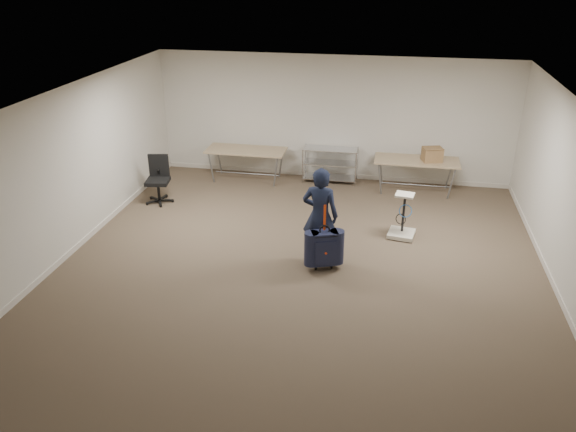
# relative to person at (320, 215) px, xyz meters

# --- Properties ---
(ground) EXTENTS (9.00, 9.00, 0.00)m
(ground) POSITION_rel_person_xyz_m (-0.27, -0.50, -0.83)
(ground) COLOR #4C3D2E
(ground) RESTS_ON ground
(room_shell) EXTENTS (8.00, 9.00, 9.00)m
(room_shell) POSITION_rel_person_xyz_m (-0.27, 0.88, -0.78)
(room_shell) COLOR beige
(room_shell) RESTS_ON ground
(folding_table_left) EXTENTS (1.80, 0.75, 0.73)m
(folding_table_left) POSITION_rel_person_xyz_m (-2.17, 3.45, -0.15)
(folding_table_left) COLOR tan
(folding_table_left) RESTS_ON ground
(folding_table_right) EXTENTS (1.80, 0.75, 0.73)m
(folding_table_right) POSITION_rel_person_xyz_m (1.63, 3.45, -0.15)
(folding_table_right) COLOR tan
(folding_table_right) RESTS_ON ground
(wire_shelf) EXTENTS (1.22, 0.47, 0.80)m
(wire_shelf) POSITION_rel_person_xyz_m (-0.27, 3.70, -0.39)
(wire_shelf) COLOR silver
(wire_shelf) RESTS_ON ground
(person) EXTENTS (0.64, 0.46, 1.66)m
(person) POSITION_rel_person_xyz_m (0.00, 0.00, 0.00)
(person) COLOR black
(person) RESTS_ON ground
(suitcase) EXTENTS (0.48, 0.37, 1.15)m
(suitcase) POSITION_rel_person_xyz_m (0.12, -0.30, -0.44)
(suitcase) COLOR #151A31
(suitcase) RESTS_ON ground
(office_chair) EXTENTS (0.60, 0.60, 0.98)m
(office_chair) POSITION_rel_person_xyz_m (-3.65, 1.87, -0.53)
(office_chair) COLOR black
(office_chair) RESTS_ON ground
(equipment_cart) EXTENTS (0.53, 0.53, 0.85)m
(equipment_cart) POSITION_rel_person_xyz_m (1.38, 1.15, -0.61)
(equipment_cart) COLOR beige
(equipment_cart) RESTS_ON ground
(cardboard_box) EXTENTS (0.46, 0.40, 0.30)m
(cardboard_box) POSITION_rel_person_xyz_m (1.94, 3.42, 0.05)
(cardboard_box) COLOR olive
(cardboard_box) RESTS_ON folding_table_right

